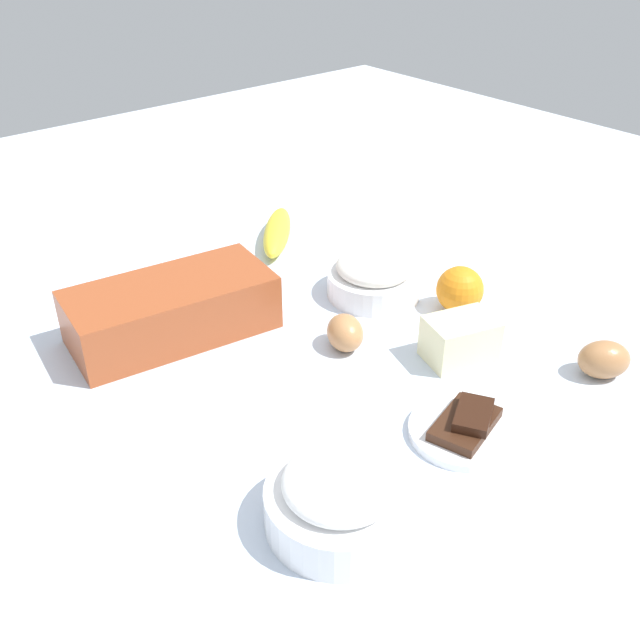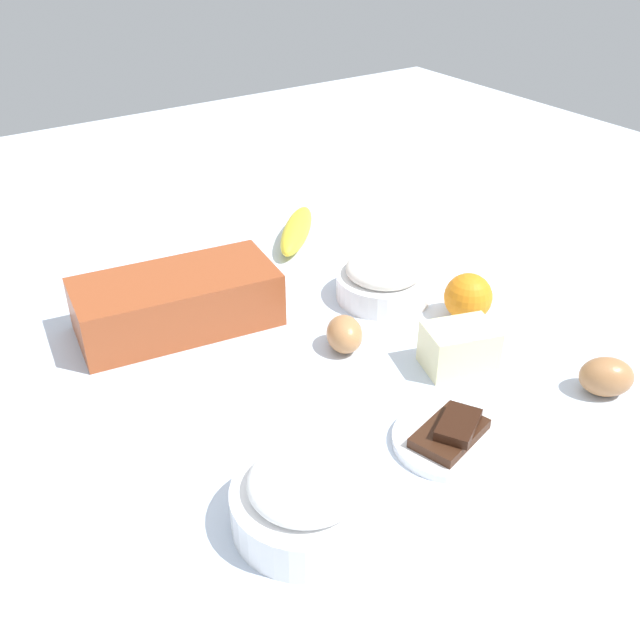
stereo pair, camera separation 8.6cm
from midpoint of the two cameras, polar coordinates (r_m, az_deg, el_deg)
name	(u,v)px [view 1 (the left image)]	position (r m, az deg, el deg)	size (l,w,h in m)	color
ground_plane	(320,350)	(1.01, -2.44, -2.48)	(2.40, 2.40, 0.02)	silver
loaf_pan	(171,309)	(1.03, -13.98, 0.82)	(0.30, 0.17, 0.08)	#9E4723
flour_bowl	(374,276)	(1.11, 2.06, 3.42)	(0.14, 0.14, 0.07)	white
sugar_bowl	(340,498)	(0.73, -1.89, -13.93)	(0.15, 0.15, 0.08)	white
banana	(277,232)	(1.28, -5.33, 6.89)	(0.19, 0.04, 0.04)	yellow
orange_fruit	(460,290)	(1.07, 8.73, 2.32)	(0.07, 0.07, 0.07)	orange
butter_block	(460,339)	(0.97, 8.49, -1.60)	(0.09, 0.06, 0.06)	#F4EDB2
egg_near_butter	(604,359)	(0.98, 19.16, -3.03)	(0.05, 0.05, 0.07)	#AC7446
egg_beside_bowl	(345,333)	(0.98, -0.51, -1.08)	(0.05, 0.05, 0.06)	#BC7F4D
chocolate_plate	(465,428)	(0.85, 8.55, -8.48)	(0.13, 0.13, 0.03)	white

